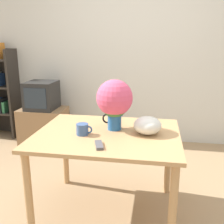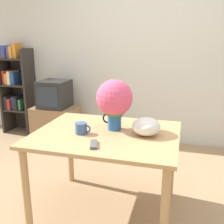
{
  "view_description": "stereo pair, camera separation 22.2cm",
  "coord_description": "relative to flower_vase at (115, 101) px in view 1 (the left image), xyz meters",
  "views": [
    {
      "loc": [
        0.31,
        -2.1,
        1.5
      ],
      "look_at": [
        -0.05,
        0.01,
        0.91
      ],
      "focal_mm": 42.0,
      "sensor_mm": 36.0,
      "label": 1
    },
    {
      "loc": [
        0.52,
        -2.05,
        1.5
      ],
      "look_at": [
        -0.05,
        0.01,
        0.91
      ],
      "focal_mm": 42.0,
      "sensor_mm": 36.0,
      "label": 2
    }
  ],
  "objects": [
    {
      "name": "remote_control",
      "position": [
        -0.05,
        -0.39,
        -0.24
      ],
      "size": [
        0.09,
        0.16,
        0.02
      ],
      "color": "#4C4C51",
      "rests_on": "table"
    },
    {
      "name": "bookshelf",
      "position": [
        -2.08,
        1.59,
        -0.23
      ],
      "size": [
        0.49,
        0.34,
        1.46
      ],
      "color": "#2D2823",
      "rests_on": "ground_plane"
    },
    {
      "name": "tv_set",
      "position": [
        -1.27,
        1.33,
        -0.27
      ],
      "size": [
        0.41,
        0.43,
        0.39
      ],
      "color": "black",
      "rests_on": "tv_stand"
    },
    {
      "name": "coffee_mug",
      "position": [
        -0.23,
        -0.18,
        -0.21
      ],
      "size": [
        0.13,
        0.1,
        0.09
      ],
      "color": "#385689",
      "rests_on": "table"
    },
    {
      "name": "tv_stand",
      "position": [
        -1.27,
        1.33,
        -0.74
      ],
      "size": [
        0.65,
        0.45,
        0.54
      ],
      "color": "#8E6B47",
      "rests_on": "ground_plane"
    },
    {
      "name": "white_bowl",
      "position": [
        0.28,
        -0.07,
        -0.18
      ],
      "size": [
        0.23,
        0.23,
        0.14
      ],
      "color": "silver",
      "rests_on": "table"
    },
    {
      "name": "wall_back",
      "position": [
        0.03,
        1.77,
        0.29
      ],
      "size": [
        8.0,
        0.05,
        2.6
      ],
      "color": "silver",
      "rests_on": "ground_plane"
    },
    {
      "name": "table",
      "position": [
        -0.04,
        -0.09,
        -0.36
      ],
      "size": [
        1.18,
        0.94,
        0.76
      ],
      "color": "tan",
      "rests_on": "ground_plane"
    },
    {
      "name": "flower_vase",
      "position": [
        0.0,
        0.0,
        0.0
      ],
      "size": [
        0.31,
        0.31,
        0.43
      ],
      "color": "#235B9E",
      "rests_on": "table"
    },
    {
      "name": "ground_plane",
      "position": [
        0.03,
        -0.01,
        -1.01
      ],
      "size": [
        12.0,
        12.0,
        0.0
      ],
      "primitive_type": "plane",
      "color": "#9E7F5B"
    }
  ]
}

